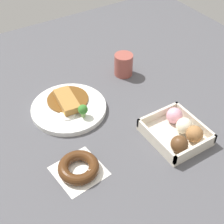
% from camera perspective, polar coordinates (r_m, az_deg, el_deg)
% --- Properties ---
extents(ground_plane, '(1.60, 1.60, 0.00)m').
position_cam_1_polar(ground_plane, '(1.03, 1.26, -2.66)').
color(ground_plane, '#4C4C51').
extents(curry_plate, '(0.25, 0.25, 0.06)m').
position_cam_1_polar(curry_plate, '(1.09, -7.63, 0.92)').
color(curry_plate, white).
rests_on(curry_plate, ground_plane).
extents(donut_box, '(0.18, 0.16, 0.06)m').
position_cam_1_polar(donut_box, '(1.00, 11.78, -3.43)').
color(donut_box, beige).
rests_on(donut_box, ground_plane).
extents(chocolate_ring_donut, '(0.14, 0.14, 0.03)m').
position_cam_1_polar(chocolate_ring_donut, '(0.91, -5.92, -9.74)').
color(chocolate_ring_donut, white).
rests_on(chocolate_ring_donut, ground_plane).
extents(coffee_mug, '(0.07, 0.07, 0.08)m').
position_cam_1_polar(coffee_mug, '(1.23, 2.05, 8.36)').
color(coffee_mug, '#9E4C42').
rests_on(coffee_mug, ground_plane).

